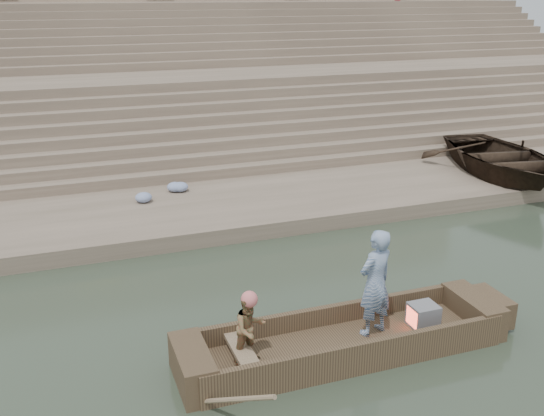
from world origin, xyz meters
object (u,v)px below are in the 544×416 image
main_rowboat (344,347)px  television (423,315)px  beached_rowboat (501,157)px  standing_man (375,283)px  rowing_man (250,329)px

main_rowboat → television: bearing=0.0°
beached_rowboat → standing_man: bearing=-130.4°
rowing_man → beached_rowboat: size_ratio=0.22×
standing_man → beached_rowboat: bearing=-157.6°
main_rowboat → beached_rowboat: 10.90m
rowing_man → standing_man: bearing=-11.6°
main_rowboat → beached_rowboat: size_ratio=0.97×
standing_man → rowing_man: standing_man is taller
main_rowboat → standing_man: bearing=9.8°
standing_man → rowing_man: bearing=-14.9°
beached_rowboat → main_rowboat: bearing=-132.0°
standing_man → television: bearing=156.4°
main_rowboat → standing_man: standing_man is taller
main_rowboat → standing_man: (0.58, 0.10, 1.04)m
rowing_man → beached_rowboat: beached_rowboat is taller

